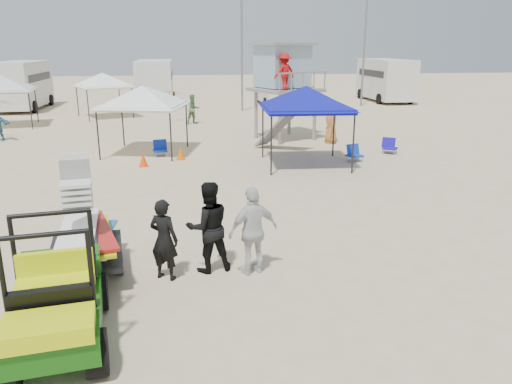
{
  "coord_description": "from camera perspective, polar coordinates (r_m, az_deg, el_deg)",
  "views": [
    {
      "loc": [
        -0.95,
        -7.11,
        4.31
      ],
      "look_at": [
        0.5,
        3.0,
        1.3
      ],
      "focal_mm": 35.0,
      "sensor_mm": 36.0,
      "label": 1
    }
  ],
  "objects": [
    {
      "name": "ground",
      "position": [
        8.37,
        -0.48,
        -14.59
      ],
      "size": [
        140.0,
        140.0,
        0.0
      ],
      "primitive_type": "plane",
      "color": "beige",
      "rests_on": "ground"
    },
    {
      "name": "utility_cart",
      "position": [
        7.93,
        -22.23,
        -10.42
      ],
      "size": [
        1.59,
        2.67,
        1.92
      ],
      "color": "#11500C",
      "rests_on": "ground"
    },
    {
      "name": "surf_trailer",
      "position": [
        10.03,
        -19.15,
        -4.63
      ],
      "size": [
        1.6,
        2.57,
        2.12
      ],
      "color": "black",
      "rests_on": "ground"
    },
    {
      "name": "man_left",
      "position": [
        9.59,
        -10.47,
        -5.37
      ],
      "size": [
        0.69,
        0.62,
        1.59
      ],
      "primitive_type": "imported",
      "rotation": [
        0.0,
        0.0,
        2.62
      ],
      "color": "black",
      "rests_on": "ground"
    },
    {
      "name": "man_mid",
      "position": [
        9.78,
        -5.47,
        -4.0
      ],
      "size": [
        1.01,
        0.86,
        1.82
      ],
      "primitive_type": "imported",
      "rotation": [
        0.0,
        0.0,
        3.36
      ],
      "color": "black",
      "rests_on": "ground"
    },
    {
      "name": "man_right",
      "position": [
        9.63,
        -0.31,
        -4.47
      ],
      "size": [
        1.11,
        0.75,
        1.75
      ],
      "primitive_type": "imported",
      "rotation": [
        0.0,
        0.0,
        3.48
      ],
      "color": "silver",
      "rests_on": "ground"
    },
    {
      "name": "lifeguard_tower",
      "position": [
        23.76,
        3.16,
        13.78
      ],
      "size": [
        3.58,
        3.58,
        4.32
      ],
      "color": "gray",
      "rests_on": "ground"
    },
    {
      "name": "canopy_blue",
      "position": [
        18.38,
        5.77,
        11.55
      ],
      "size": [
        3.17,
        3.17,
        3.32
      ],
      "color": "black",
      "rests_on": "ground"
    },
    {
      "name": "canopy_white_a",
      "position": [
        20.94,
        -12.85,
        11.37
      ],
      "size": [
        3.61,
        3.61,
        3.16
      ],
      "color": "black",
      "rests_on": "ground"
    },
    {
      "name": "canopy_white_b",
      "position": [
        30.73,
        -27.08,
        11.53
      ],
      "size": [
        3.4,
        3.4,
        3.17
      ],
      "color": "black",
      "rests_on": "ground"
    },
    {
      "name": "canopy_white_c",
      "position": [
        32.48,
        -17.15,
        12.65
      ],
      "size": [
        3.71,
        3.71,
        3.11
      ],
      "color": "black",
      "rests_on": "ground"
    },
    {
      "name": "umbrella_b",
      "position": [
        29.74,
        -9.76,
        9.68
      ],
      "size": [
        2.92,
        2.92,
        1.87
      ],
      "primitive_type": "imported",
      "rotation": [
        0.0,
        0.0,
        0.76
      ],
      "color": "#FFA316",
      "rests_on": "ground"
    },
    {
      "name": "cone_near",
      "position": [
        19.79,
        -8.6,
        4.41
      ],
      "size": [
        0.34,
        0.34,
        0.5
      ],
      "primitive_type": "cone",
      "color": "#E85F07",
      "rests_on": "ground"
    },
    {
      "name": "cone_far",
      "position": [
        18.89,
        -12.76,
        3.61
      ],
      "size": [
        0.34,
        0.34,
        0.5
      ],
      "primitive_type": "cone",
      "color": "#FF4208",
      "rests_on": "ground"
    },
    {
      "name": "beach_chair_a",
      "position": [
        20.64,
        -10.91,
        4.96
      ],
      "size": [
        0.62,
        0.67,
        0.64
      ],
      "color": "#102CB0",
      "rests_on": "ground"
    },
    {
      "name": "beach_chair_b",
      "position": [
        19.71,
        11.11,
        4.42
      ],
      "size": [
        0.67,
        0.72,
        0.64
      ],
      "color": "#1031B7",
      "rests_on": "ground"
    },
    {
      "name": "beach_chair_c",
      "position": [
        21.48,
        14.98,
        5.15
      ],
      "size": [
        0.73,
        0.83,
        0.64
      ],
      "color": "#1B0FA9",
      "rests_on": "ground"
    },
    {
      "name": "rv_far_left",
      "position": [
        38.79,
        -25.23,
        11.2
      ],
      "size": [
        2.64,
        6.8,
        3.25
      ],
      "color": "silver",
      "rests_on": "ground"
    },
    {
      "name": "rv_mid_left",
      "position": [
        38.74,
        -11.47,
        12.4
      ],
      "size": [
        2.65,
        6.5,
        3.25
      ],
      "color": "silver",
      "rests_on": "ground"
    },
    {
      "name": "rv_mid_right",
      "position": [
        37.83,
        2.48,
        12.61
      ],
      "size": [
        2.64,
        7.0,
        3.25
      ],
      "color": "silver",
      "rests_on": "ground"
    },
    {
      "name": "rv_far_right",
      "position": [
        41.84,
        14.59,
        12.48
      ],
      "size": [
        2.64,
        6.6,
        3.25
      ],
      "color": "silver",
      "rests_on": "ground"
    },
    {
      "name": "light_pole_left",
      "position": [
        34.34,
        -1.64,
        15.91
      ],
      "size": [
        0.14,
        0.14,
        8.0
      ],
      "primitive_type": "cylinder",
      "color": "slate",
      "rests_on": "ground"
    },
    {
      "name": "light_pole_right",
      "position": [
        37.89,
        12.26,
        15.61
      ],
      "size": [
        0.14,
        0.14,
        8.0
      ],
      "primitive_type": "cylinder",
      "color": "slate",
      "rests_on": "ground"
    },
    {
      "name": "distant_beachgoers",
      "position": [
        26.41,
        -7.67,
        8.72
      ],
      "size": [
        18.66,
        13.73,
        1.8
      ],
      "color": "#5F8952",
      "rests_on": "ground"
    }
  ]
}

